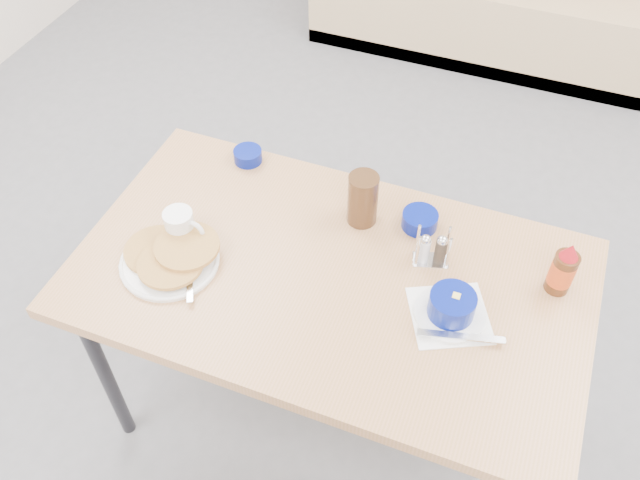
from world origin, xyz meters
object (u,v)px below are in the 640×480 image
(dining_table, at_px, (330,287))
(amber_tumbler, at_px, (363,199))
(butter_bowl, at_px, (420,220))
(pancake_plate, at_px, (171,257))
(coffee_mug, at_px, (181,225))
(creamer_bowl, at_px, (248,156))
(syrup_bottle, at_px, (563,270))
(condiment_caddy, at_px, (432,251))
(grits_setting, at_px, (451,308))

(dining_table, bearing_deg, amber_tumbler, 86.69)
(butter_bowl, xyz_separation_m, amber_tumbler, (-0.16, -0.04, 0.06))
(pancake_plate, distance_m, butter_bowl, 0.71)
(coffee_mug, distance_m, creamer_bowl, 0.37)
(butter_bowl, relative_size, syrup_bottle, 0.61)
(amber_tumbler, xyz_separation_m, condiment_caddy, (0.23, -0.08, -0.04))
(coffee_mug, xyz_separation_m, grits_setting, (0.78, 0.00, -0.01))
(coffee_mug, bearing_deg, butter_bowl, 24.93)
(condiment_caddy, bearing_deg, grits_setting, -77.01)
(grits_setting, relative_size, butter_bowl, 2.73)
(amber_tumbler, bearing_deg, grits_setting, -37.28)
(dining_table, height_order, butter_bowl, butter_bowl)
(coffee_mug, bearing_deg, amber_tumbler, 29.06)
(dining_table, height_order, pancake_plate, pancake_plate)
(creamer_bowl, xyz_separation_m, syrup_bottle, (0.99, -0.17, 0.05))
(dining_table, height_order, creamer_bowl, creamer_bowl)
(syrup_bottle, bearing_deg, pancake_plate, -163.76)
(creamer_bowl, relative_size, amber_tumbler, 0.55)
(pancake_plate, xyz_separation_m, grits_setting, (0.76, 0.10, 0.02))
(creamer_bowl, bearing_deg, grits_setting, -25.94)
(grits_setting, height_order, butter_bowl, grits_setting)
(pancake_plate, height_order, coffee_mug, coffee_mug)
(butter_bowl, bearing_deg, condiment_caddy, -60.86)
(creamer_bowl, relative_size, condiment_caddy, 0.77)
(grits_setting, bearing_deg, coffee_mug, -179.72)
(coffee_mug, relative_size, condiment_caddy, 1.05)
(pancake_plate, xyz_separation_m, coffee_mug, (-0.02, 0.09, 0.03))
(condiment_caddy, bearing_deg, syrup_bottle, -11.93)
(grits_setting, xyz_separation_m, syrup_bottle, (0.24, 0.19, 0.04))
(syrup_bottle, bearing_deg, coffee_mug, -169.00)
(dining_table, relative_size, butter_bowl, 13.48)
(grits_setting, xyz_separation_m, creamer_bowl, (-0.74, 0.36, -0.02))
(coffee_mug, relative_size, syrup_bottle, 0.72)
(pancake_plate, xyz_separation_m, butter_bowl, (0.60, 0.38, 0.00))
(dining_table, bearing_deg, pancake_plate, -164.16)
(creamer_bowl, bearing_deg, pancake_plate, -92.13)
(amber_tumbler, bearing_deg, dining_table, -93.31)
(pancake_plate, height_order, syrup_bottle, syrup_bottle)
(creamer_bowl, height_order, condiment_caddy, condiment_caddy)
(coffee_mug, xyz_separation_m, amber_tumbler, (0.45, 0.25, 0.03))
(amber_tumbler, bearing_deg, pancake_plate, -141.66)
(grits_setting, distance_m, amber_tumbler, 0.41)
(dining_table, xyz_separation_m, pancake_plate, (-0.42, -0.12, 0.08))
(grits_setting, distance_m, condiment_caddy, 0.19)
(butter_bowl, relative_size, condiment_caddy, 0.89)
(pancake_plate, xyz_separation_m, amber_tumbler, (0.44, 0.35, 0.06))
(dining_table, xyz_separation_m, condiment_caddy, (0.24, 0.14, 0.10))
(coffee_mug, distance_m, condiment_caddy, 0.70)
(dining_table, height_order, amber_tumbler, amber_tumbler)
(coffee_mug, height_order, syrup_bottle, syrup_bottle)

